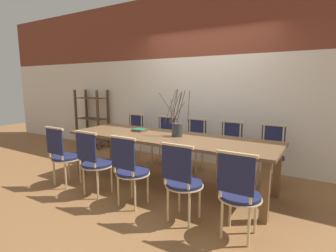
# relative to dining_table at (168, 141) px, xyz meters

# --- Properties ---
(ground_plane) EXTENTS (16.00, 16.00, 0.00)m
(ground_plane) POSITION_rel_dining_table_xyz_m (0.00, 0.00, -0.67)
(ground_plane) COLOR olive
(wall_rear) EXTENTS (12.00, 0.06, 3.20)m
(wall_rear) POSITION_rel_dining_table_xyz_m (0.00, 1.37, 0.93)
(wall_rear) COLOR silver
(wall_rear) RESTS_ON ground_plane
(dining_table) EXTENTS (3.14, 0.98, 0.74)m
(dining_table) POSITION_rel_dining_table_xyz_m (0.00, 0.00, 0.00)
(dining_table) COLOR brown
(dining_table) RESTS_ON ground_plane
(chair_near_leftend) EXTENTS (0.43, 0.43, 0.90)m
(chair_near_leftend) POSITION_rel_dining_table_xyz_m (-1.29, -0.84, -0.18)
(chair_near_leftend) COLOR #1E234C
(chair_near_leftend) RESTS_ON ground_plane
(chair_near_left) EXTENTS (0.43, 0.43, 0.90)m
(chair_near_left) POSITION_rel_dining_table_xyz_m (-0.65, -0.84, -0.18)
(chair_near_left) COLOR #1E234C
(chair_near_left) RESTS_ON ground_plane
(chair_near_center) EXTENTS (0.43, 0.43, 0.90)m
(chair_near_center) POSITION_rel_dining_table_xyz_m (-0.03, -0.84, -0.18)
(chair_near_center) COLOR #1E234C
(chair_near_center) RESTS_ON ground_plane
(chair_near_right) EXTENTS (0.43, 0.43, 0.90)m
(chair_near_right) POSITION_rel_dining_table_xyz_m (0.69, -0.84, -0.18)
(chair_near_right) COLOR #1E234C
(chair_near_right) RESTS_ON ground_plane
(chair_near_rightend) EXTENTS (0.43, 0.43, 0.90)m
(chair_near_rightend) POSITION_rel_dining_table_xyz_m (1.30, -0.84, -0.18)
(chair_near_rightend) COLOR #1E234C
(chair_near_rightend) RESTS_ON ground_plane
(chair_far_leftend) EXTENTS (0.43, 0.43, 0.90)m
(chair_far_leftend) POSITION_rel_dining_table_xyz_m (-1.35, 0.84, -0.18)
(chair_far_leftend) COLOR #1E234C
(chair_far_leftend) RESTS_ON ground_plane
(chair_far_left) EXTENTS (0.43, 0.43, 0.90)m
(chair_far_left) POSITION_rel_dining_table_xyz_m (-0.62, 0.84, -0.18)
(chair_far_left) COLOR #1E234C
(chair_far_left) RESTS_ON ground_plane
(chair_far_center) EXTENTS (0.43, 0.43, 0.90)m
(chair_far_center) POSITION_rel_dining_table_xyz_m (0.02, 0.84, -0.18)
(chair_far_center) COLOR #1E234C
(chair_far_center) RESTS_ON ground_plane
(chair_far_right) EXTENTS (0.43, 0.43, 0.90)m
(chair_far_right) POSITION_rel_dining_table_xyz_m (0.65, 0.84, -0.18)
(chair_far_right) COLOR #1E234C
(chair_far_right) RESTS_ON ground_plane
(chair_far_rightend) EXTENTS (0.43, 0.43, 0.90)m
(chair_far_rightend) POSITION_rel_dining_table_xyz_m (1.29, 0.84, -0.18)
(chair_far_rightend) COLOR #1E234C
(chair_far_rightend) RESTS_ON ground_plane
(vase_centerpiece) EXTENTS (0.43, 0.43, 0.69)m
(vase_centerpiece) POSITION_rel_dining_table_xyz_m (0.12, 0.05, 0.20)
(vase_centerpiece) COLOR #33383D
(vase_centerpiece) RESTS_ON dining_table
(book_stack) EXTENTS (0.24, 0.21, 0.04)m
(book_stack) POSITION_rel_dining_table_xyz_m (-0.61, 0.11, 0.10)
(book_stack) COLOR maroon
(book_stack) RESTS_ON dining_table
(shelving_rack) EXTENTS (0.78, 0.37, 1.36)m
(shelving_rack) POSITION_rel_dining_table_xyz_m (-2.80, 1.11, 0.01)
(shelving_rack) COLOR #513823
(shelving_rack) RESTS_ON ground_plane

